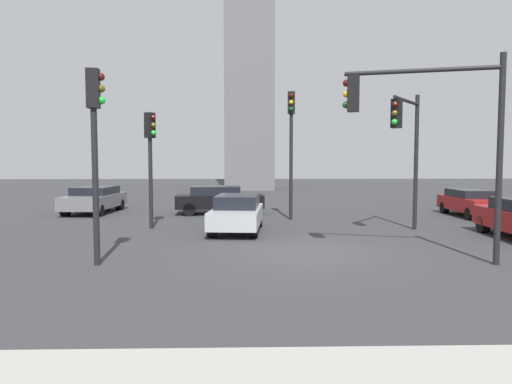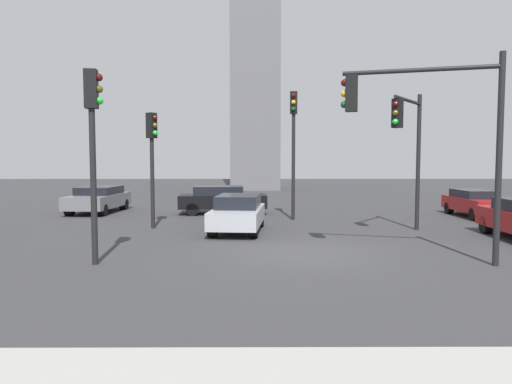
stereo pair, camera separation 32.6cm
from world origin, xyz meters
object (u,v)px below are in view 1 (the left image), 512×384
(car_1, at_px, (219,199))
(car_0, at_px, (470,202))
(traffic_light_3, at_px, (150,148))
(traffic_light_4, at_px, (95,129))
(traffic_light_0, at_px, (291,132))
(car_4, at_px, (94,199))
(car_3, at_px, (237,213))
(traffic_light_1, at_px, (407,135))
(traffic_light_2, at_px, (426,118))

(car_1, bearing_deg, car_0, -9.14)
(traffic_light_3, relative_size, traffic_light_4, 0.91)
(car_0, bearing_deg, traffic_light_0, -83.48)
(traffic_light_3, xyz_separation_m, car_4, (-4.06, 5.71, -2.52))
(traffic_light_3, xyz_separation_m, car_0, (14.71, 3.69, -2.55))
(traffic_light_4, bearing_deg, car_3, 49.81)
(traffic_light_1, height_order, traffic_light_2, traffic_light_2)
(traffic_light_2, height_order, traffic_light_4, traffic_light_2)
(traffic_light_0, distance_m, car_0, 9.51)
(traffic_light_2, xyz_separation_m, car_1, (-6.19, 11.26, -3.15))
(traffic_light_1, bearing_deg, traffic_light_4, -27.36)
(traffic_light_0, height_order, car_4, traffic_light_0)
(traffic_light_0, height_order, traffic_light_2, traffic_light_0)
(traffic_light_2, height_order, car_4, traffic_light_2)
(traffic_light_2, relative_size, traffic_light_3, 1.20)
(traffic_light_1, relative_size, traffic_light_4, 1.04)
(traffic_light_0, relative_size, traffic_light_4, 1.14)
(traffic_light_3, height_order, car_4, traffic_light_3)
(traffic_light_1, distance_m, car_4, 15.85)
(traffic_light_1, bearing_deg, car_0, 171.81)
(car_0, bearing_deg, traffic_light_4, -55.56)
(traffic_light_3, height_order, traffic_light_4, traffic_light_4)
(traffic_light_4, bearing_deg, traffic_light_0, 49.01)
(traffic_light_0, height_order, traffic_light_1, traffic_light_0)
(car_1, bearing_deg, traffic_light_1, -44.59)
(car_4, bearing_deg, car_0, 88.09)
(traffic_light_0, relative_size, traffic_light_3, 1.26)
(traffic_light_1, relative_size, traffic_light_2, 0.96)
(car_1, distance_m, car_4, 6.53)
(traffic_light_4, bearing_deg, car_0, 26.69)
(traffic_light_0, distance_m, car_1, 5.29)
(traffic_light_2, distance_m, traffic_light_3, 10.66)
(car_1, bearing_deg, traffic_light_0, -37.41)
(traffic_light_2, bearing_deg, traffic_light_3, -19.53)
(traffic_light_2, relative_size, car_3, 1.30)
(car_1, xyz_separation_m, car_4, (-6.50, 0.69, -0.03))
(traffic_light_4, xyz_separation_m, car_3, (3.59, 5.66, -2.83))
(car_0, height_order, car_3, car_3)
(car_4, bearing_deg, traffic_light_3, 39.65)
(traffic_light_1, bearing_deg, traffic_light_3, -63.02)
(traffic_light_0, height_order, traffic_light_4, traffic_light_0)
(car_4, bearing_deg, car_3, 53.01)
(traffic_light_0, relative_size, car_0, 1.44)
(traffic_light_1, relative_size, car_1, 1.18)
(traffic_light_0, relative_size, traffic_light_2, 1.06)
(traffic_light_1, height_order, traffic_light_4, traffic_light_1)
(car_1, height_order, car_4, car_1)
(car_0, bearing_deg, traffic_light_3, -75.99)
(traffic_light_1, relative_size, car_4, 1.16)
(car_0, relative_size, car_4, 0.89)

